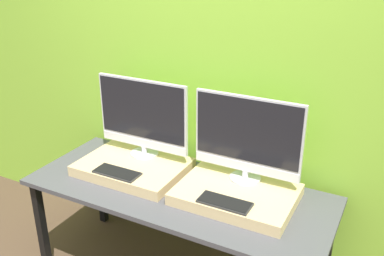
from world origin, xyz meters
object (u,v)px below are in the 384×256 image
(monitor_left, at_px, (143,116))
(keyboard_left, at_px, (117,172))
(monitor_right, at_px, (247,137))
(keyboard_right, at_px, (225,202))

(monitor_left, xyz_separation_m, keyboard_left, (-0.00, -0.30, -0.27))
(keyboard_left, distance_m, monitor_right, 0.83)
(keyboard_right, bearing_deg, monitor_left, 157.11)
(monitor_left, relative_size, keyboard_right, 2.22)
(monitor_right, distance_m, keyboard_right, 0.40)
(monitor_right, xyz_separation_m, keyboard_right, (0.00, -0.30, -0.27))
(keyboard_right, bearing_deg, keyboard_left, 180.00)
(keyboard_left, relative_size, monitor_right, 0.45)
(monitor_left, bearing_deg, monitor_right, 0.00)
(keyboard_left, bearing_deg, monitor_left, 90.00)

